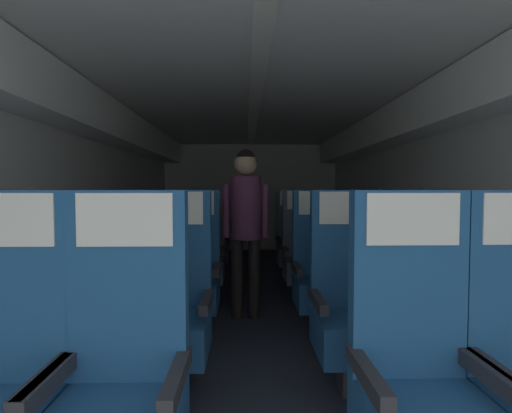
% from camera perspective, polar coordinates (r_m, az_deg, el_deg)
% --- Properties ---
extents(ground, '(3.63, 7.91, 0.02)m').
position_cam_1_polar(ground, '(3.99, -0.12, -14.99)').
color(ground, '#2D3342').
extents(fuselage_shell, '(3.51, 7.56, 2.13)m').
position_cam_1_polar(fuselage_shell, '(4.08, -0.20, 7.50)').
color(fuselage_shell, silver).
rests_on(fuselage_shell, ground).
extents(seat_a_left_aisle, '(0.48, 0.47, 1.19)m').
position_cam_1_polar(seat_a_left_aisle, '(1.59, -19.54, -23.63)').
color(seat_a_left_aisle, '#38383D').
rests_on(seat_a_left_aisle, ground).
extents(seat_a_right_window, '(0.48, 0.47, 1.19)m').
position_cam_1_polar(seat_a_right_window, '(1.65, 23.15, -22.61)').
color(seat_a_right_window, '#38383D').
rests_on(seat_a_right_window, ground).
extents(seat_b_left_window, '(0.48, 0.47, 1.19)m').
position_cam_1_polar(seat_b_left_window, '(2.53, -22.88, -13.65)').
color(seat_b_left_window, '#38383D').
rests_on(seat_b_left_window, ground).
extents(seat_b_left_aisle, '(0.48, 0.47, 1.19)m').
position_cam_1_polar(seat_b_left_aisle, '(2.41, -12.36, -14.33)').
color(seat_b_left_aisle, '#38383D').
rests_on(seat_b_left_aisle, ground).
extents(seat_b_right_aisle, '(0.48, 0.47, 1.19)m').
position_cam_1_polar(seat_b_right_aisle, '(2.60, 23.64, -13.24)').
color(seat_b_right_aisle, '#38383D').
rests_on(seat_b_right_aisle, ground).
extents(seat_b_right_window, '(0.48, 0.47, 1.19)m').
position_cam_1_polar(seat_b_right_window, '(2.45, 13.91, -14.09)').
color(seat_b_right_window, '#38383D').
rests_on(seat_b_right_window, ground).
extents(seat_c_left_window, '(0.48, 0.47, 1.19)m').
position_cam_1_polar(seat_c_left_window, '(3.37, -17.12, -9.52)').
color(seat_c_left_window, '#38383D').
rests_on(seat_c_left_window, ground).
extents(seat_c_left_aisle, '(0.48, 0.47, 1.19)m').
position_cam_1_polar(seat_c_left_aisle, '(3.27, -9.50, -9.82)').
color(seat_c_left_aisle, '#38383D').
rests_on(seat_c_left_aisle, ground).
extents(seat_c_right_aisle, '(0.48, 0.47, 1.19)m').
position_cam_1_polar(seat_c_right_aisle, '(3.42, 17.23, -9.37)').
color(seat_c_right_aisle, '#38383D').
rests_on(seat_c_right_aisle, ground).
extents(seat_c_right_window, '(0.48, 0.47, 1.19)m').
position_cam_1_polar(seat_c_right_window, '(3.32, 9.62, -9.66)').
color(seat_c_right_window, '#38383D').
rests_on(seat_c_right_window, ground).
extents(seat_d_left_window, '(0.48, 0.47, 1.19)m').
position_cam_1_polar(seat_d_left_window, '(4.23, -13.91, -7.05)').
color(seat_d_left_window, '#38383D').
rests_on(seat_d_left_window, ground).
extents(seat_d_left_aisle, '(0.48, 0.47, 1.19)m').
position_cam_1_polar(seat_d_left_aisle, '(4.18, -7.80, -7.12)').
color(seat_d_left_aisle, '#38383D').
rests_on(seat_d_left_aisle, ground).
extents(seat_d_right_aisle, '(0.48, 0.47, 1.19)m').
position_cam_1_polar(seat_d_right_aisle, '(4.30, 13.16, -6.90)').
color(seat_d_right_aisle, '#38383D').
rests_on(seat_d_right_aisle, ground).
extents(seat_d_right_window, '(0.48, 0.47, 1.19)m').
position_cam_1_polar(seat_d_right_window, '(4.19, 7.20, -7.09)').
color(seat_d_right_window, '#38383D').
rests_on(seat_d_right_window, ground).
extents(seat_e_left_window, '(0.48, 0.47, 1.19)m').
position_cam_1_polar(seat_e_left_window, '(5.12, -11.66, -5.37)').
color(seat_e_left_window, '#38383D').
rests_on(seat_e_left_window, ground).
extents(seat_e_left_aisle, '(0.48, 0.47, 1.19)m').
position_cam_1_polar(seat_e_left_aisle, '(5.07, -6.66, -5.42)').
color(seat_e_left_aisle, '#38383D').
rests_on(seat_e_left_aisle, ground).
extents(seat_e_right_aisle, '(0.48, 0.47, 1.19)m').
position_cam_1_polar(seat_e_right_aisle, '(5.14, 10.63, -5.33)').
color(seat_e_right_aisle, '#38383D').
rests_on(seat_e_right_aisle, ground).
extents(seat_e_right_window, '(0.48, 0.47, 1.19)m').
position_cam_1_polar(seat_e_right_window, '(5.09, 5.67, -5.37)').
color(seat_e_right_window, '#38383D').
rests_on(seat_e_right_window, ground).
extents(flight_attendant, '(0.43, 0.28, 1.56)m').
position_cam_1_polar(flight_attendant, '(3.53, -1.55, -1.30)').
color(flight_attendant, black).
rests_on(flight_attendant, ground).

